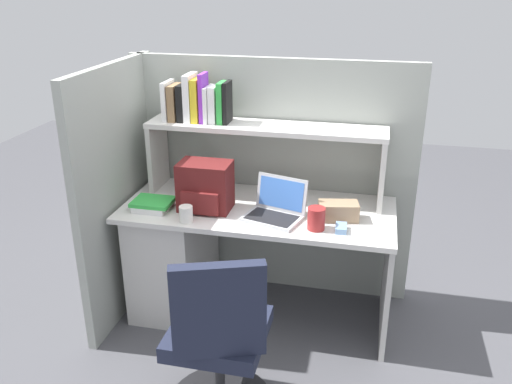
{
  "coord_description": "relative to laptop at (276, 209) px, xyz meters",
  "views": [
    {
      "loc": [
        0.64,
        -2.84,
        2.03
      ],
      "look_at": [
        0.0,
        -0.05,
        0.85
      ],
      "focal_mm": 37.82,
      "sensor_mm": 36.0,
      "label": 1
    }
  ],
  "objects": [
    {
      "name": "backpack",
      "position": [
        -0.42,
        0.03,
        0.09
      ],
      "size": [
        0.3,
        0.22,
        0.28
      ],
      "color": "#591919",
      "rests_on": "desk"
    },
    {
      "name": "cubicle_partition_left",
      "position": [
        -0.98,
        0.06,
        -0.01
      ],
      "size": [
        0.05,
        1.06,
        1.55
      ],
      "primitive_type": "cube",
      "color": "#939991",
      "rests_on": "ground_plane"
    },
    {
      "name": "desk",
      "position": [
        -0.52,
        0.11,
        -0.38
      ],
      "size": [
        1.6,
        0.7,
        0.73
      ],
      "color": "silver",
      "rests_on": "ground_plane"
    },
    {
      "name": "paper_cup",
      "position": [
        -0.47,
        -0.17,
        -0.0
      ],
      "size": [
        0.08,
        0.08,
        0.09
      ],
      "primitive_type": "cylinder",
      "color": "white",
      "rests_on": "desk"
    },
    {
      "name": "reference_books_on_shelf",
      "position": [
        -0.56,
        0.31,
        0.52
      ],
      "size": [
        0.4,
        0.19,
        0.29
      ],
      "color": "white",
      "rests_on": "overhead_hutch"
    },
    {
      "name": "cubicle_partition_rear",
      "position": [
        -0.13,
        0.49,
        -0.01
      ],
      "size": [
        1.84,
        0.05,
        1.55
      ],
      "primitive_type": "cube",
      "color": "#939991",
      "rests_on": "ground_plane"
    },
    {
      "name": "desk_book_stack",
      "position": [
        -0.73,
        -0.04,
        -0.02
      ],
      "size": [
        0.23,
        0.2,
        0.06
      ],
      "color": "white",
      "rests_on": "desk"
    },
    {
      "name": "ground_plane",
      "position": [
        -0.13,
        0.11,
        -0.78
      ],
      "size": [
        8.0,
        8.0,
        0.0
      ],
      "primitive_type": "plane",
      "color": "#4C4C51"
    },
    {
      "name": "computer_mouse",
      "position": [
        0.38,
        -0.09,
        -0.03
      ],
      "size": [
        0.07,
        0.11,
        0.03
      ],
      "primitive_type": "cube",
      "rotation": [
        0.0,
        0.0,
        0.05
      ],
      "color": "#7299C6",
      "rests_on": "desk"
    },
    {
      "name": "overhead_hutch",
      "position": [
        -0.13,
        0.31,
        0.3
      ],
      "size": [
        1.44,
        0.28,
        0.45
      ],
      "color": "beige",
      "rests_on": "desk"
    },
    {
      "name": "laptop",
      "position": [
        0.0,
        0.0,
        0.0
      ],
      "size": [
        0.37,
        0.32,
        0.22
      ],
      "color": "#B7BABF",
      "rests_on": "desk"
    },
    {
      "name": "tissue_box",
      "position": [
        0.35,
        0.05,
        -0.0
      ],
      "size": [
        0.24,
        0.16,
        0.1
      ],
      "primitive_type": "cube",
      "rotation": [
        0.0,
        0.0,
        0.2
      ],
      "color": "#9E7F60",
      "rests_on": "desk"
    },
    {
      "name": "office_chair",
      "position": [
        -0.11,
        -0.79,
        -0.39
      ],
      "size": [
        0.53,
        0.54,
        0.93
      ],
      "rotation": [
        0.0,
        0.0,
        3.49
      ],
      "color": "black",
      "rests_on": "ground_plane"
    },
    {
      "name": "snack_canister",
      "position": [
        0.24,
        -0.1,
        0.01
      ],
      "size": [
        0.1,
        0.1,
        0.12
      ],
      "primitive_type": "cylinder",
      "color": "maroon",
      "rests_on": "desk"
    }
  ]
}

